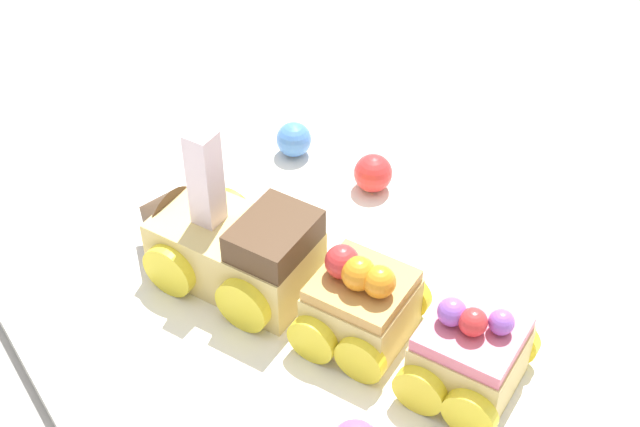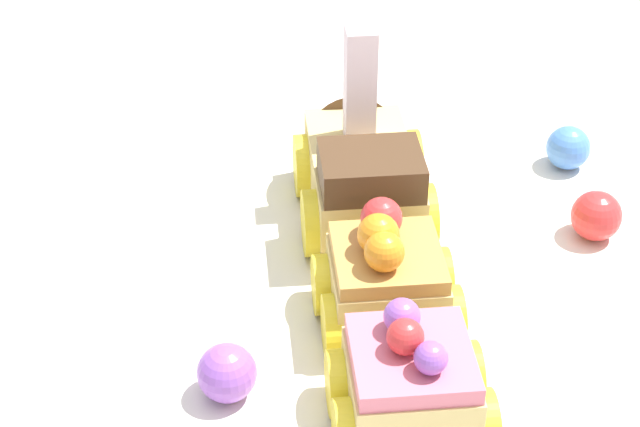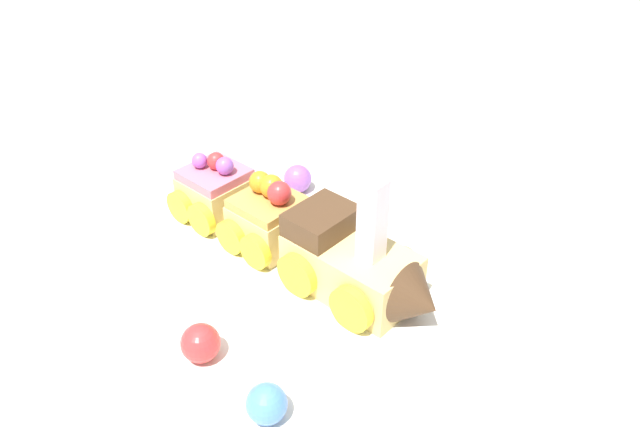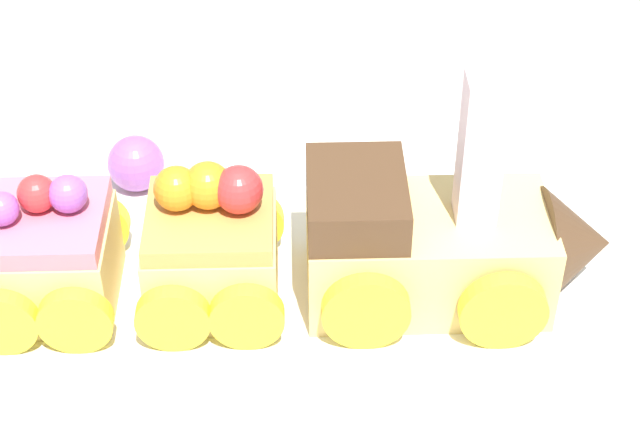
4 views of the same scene
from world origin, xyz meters
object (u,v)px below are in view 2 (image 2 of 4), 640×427
object	(u,v)px
cake_car_strawberry	(410,389)
gumball_red	(596,216)
cake_car_caramel	(386,284)
gumball_purple	(227,373)
cake_train_locomotive	(360,168)
gumball_blue	(568,148)

from	to	relation	value
cake_car_strawberry	gumball_red	bearing A→B (deg)	-43.86
cake_car_caramel	cake_car_strawberry	xyz separation A→B (m)	(-0.07, -0.03, -0.00)
cake_car_strawberry	gumball_purple	bearing A→B (deg)	70.43
cake_car_caramel	cake_train_locomotive	bearing A→B (deg)	-0.25
cake_train_locomotive	cake_car_strawberry	world-z (taller)	cake_train_locomotive
gumball_blue	gumball_purple	size ratio (longest dim) A/B	0.96
cake_car_caramel	gumball_purple	bearing A→B (deg)	117.92
gumball_blue	gumball_red	size ratio (longest dim) A/B	0.95
gumball_red	cake_train_locomotive	bearing A→B (deg)	97.02
cake_train_locomotive	cake_car_strawberry	size ratio (longest dim) A/B	1.59
cake_train_locomotive	gumball_purple	size ratio (longest dim) A/B	5.04
cake_car_strawberry	gumball_blue	world-z (taller)	cake_car_strawberry
cake_car_caramel	gumball_red	size ratio (longest dim) A/B	3.15
cake_car_strawberry	gumball_blue	xyz separation A→B (m)	(0.25, -0.04, -0.01)
cake_train_locomotive	gumball_purple	xyz separation A→B (m)	(-0.17, 0.01, -0.01)
cake_car_strawberry	gumball_blue	distance (m)	0.25
cake_train_locomotive	gumball_blue	bearing A→B (deg)	-76.58
gumball_purple	gumball_blue	bearing A→B (deg)	-25.84
cake_train_locomotive	cake_car_caramel	distance (m)	0.10
gumball_red	gumball_purple	bearing A→B (deg)	141.19
cake_car_caramel	gumball_red	world-z (taller)	cake_car_caramel
cake_train_locomotive	cake_car_strawberry	distance (m)	0.18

